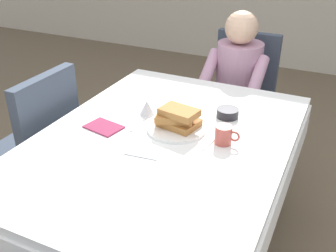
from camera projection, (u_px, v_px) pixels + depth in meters
dining_table_main at (163, 154)px, 1.83m from camera, size 1.12×1.52×0.74m
chair_diner at (241, 91)px, 2.80m from camera, size 0.44×0.45×0.93m
diner_person at (236, 80)px, 2.61m from camera, size 0.40×0.43×1.12m
chair_left_side at (39, 141)px, 2.18m from camera, size 0.45×0.44×0.93m
plate_breakfast at (176, 128)px, 1.86m from camera, size 0.28×0.28×0.02m
breakfast_stack at (178, 118)px, 1.84m from camera, size 0.22×0.18×0.10m
cup_coffee at (224, 135)px, 1.73m from camera, size 0.11×0.08×0.08m
bowl_butter at (228, 113)px, 1.97m from camera, size 0.11×0.11×0.04m
syrup_pitcher at (147, 108)px, 1.99m from camera, size 0.08×0.08×0.07m
fork_left_of_plate at (139, 123)px, 1.92m from camera, size 0.02×0.18×0.00m
knife_right_of_plate at (213, 140)px, 1.77m from camera, size 0.04×0.20×0.00m
spoon_near_edge at (141, 156)px, 1.65m from camera, size 0.15×0.03×0.00m
napkin_folded at (104, 127)px, 1.88m from camera, size 0.19×0.15×0.01m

